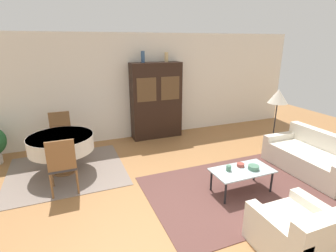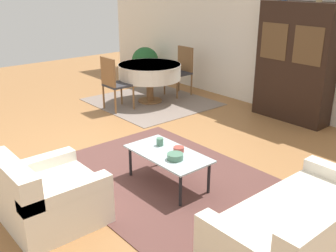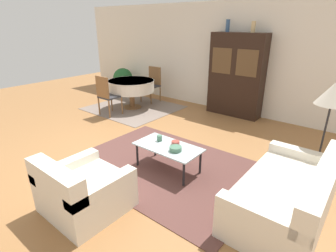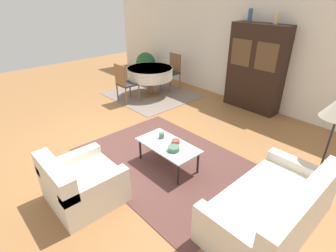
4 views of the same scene
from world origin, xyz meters
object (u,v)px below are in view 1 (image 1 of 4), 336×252
couch (314,159)px  armchair (300,234)px  coffee_table (242,172)px  display_cabinet (156,101)px  dining_chair_near (62,163)px  vase_short (166,57)px  dining_chair_far (61,132)px  floor_lamp (278,98)px  cup (229,168)px  vase_tall (143,57)px  bowl (254,167)px  dining_table (61,143)px  bowl_small (240,165)px

couch → armchair: (-1.99, -1.49, 0.00)m
coffee_table → display_cabinet: 3.25m
dining_chair_near → vase_short: vase_short is taller
display_cabinet → vase_short: vase_short is taller
armchair → dining_chair_far: bearing=122.1°
vase_short → floor_lamp: bearing=-43.3°
couch → floor_lamp: (0.08, 1.20, 0.97)m
cup → vase_tall: vase_tall is taller
cup → vase_tall: (-0.52, 3.10, 1.67)m
floor_lamp → bowl: floor_lamp is taller
couch → coffee_table: bearing=92.5°
vase_short → dining_table: bearing=-155.2°
couch → dining_chair_near: size_ratio=1.77×
cup → bowl: 0.44m
couch → display_cabinet: size_ratio=0.89×
armchair → vase_short: bearing=89.1°
display_cabinet → floor_lamp: 2.97m
display_cabinet → bowl_small: display_cabinet is taller
bowl_small → vase_short: size_ratio=0.54×
vase_tall → vase_short: 0.62m
display_cabinet → vase_short: (0.29, 0.00, 1.11)m
display_cabinet → bowl: (0.61, -3.22, -0.55)m
coffee_table → dining_table: bearing=145.8°
armchair → cup: bearing=91.1°
couch → dining_chair_far: (-4.61, 2.68, 0.29)m
vase_tall → bowl_small: bearing=-75.2°
couch → floor_lamp: floor_lamp is taller
armchair → dining_chair_near: size_ratio=0.92×
display_cabinet → dining_chair_near: bearing=-139.1°
bowl_small → vase_tall: bearing=104.8°
bowl → floor_lamp: bearing=38.5°
coffee_table → cup: 0.26m
bowl_small → display_cabinet: bearing=98.8°
dining_table → bowl_small: (2.87, -1.80, -0.17)m
armchair → dining_chair_near: 3.63m
dining_table → cup: size_ratio=12.97×
armchair → floor_lamp: 3.54m
vase_tall → floor_lamp: bearing=-35.7°
coffee_table → floor_lamp: (1.87, 1.28, 0.88)m
display_cabinet → bowl: bearing=-79.3°
dining_table → vase_short: bearing=24.8°
display_cabinet → cup: (0.19, -3.09, -0.53)m
coffee_table → vase_tall: 3.69m
coffee_table → vase_tall: bearing=103.4°
couch → bowl: 1.61m
floor_lamp → cup: 2.55m
armchair → dining_chair_far: 4.93m
dining_chair_far → vase_tall: bearing=-168.9°
couch → vase_tall: size_ratio=6.32×
couch → bowl_small: 1.74m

